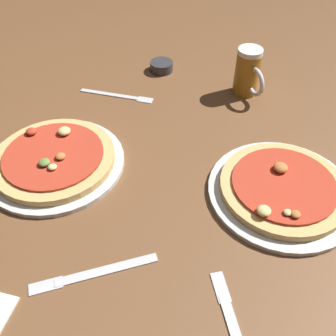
{
  "coord_description": "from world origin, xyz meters",
  "views": [
    {
      "loc": [
        -0.13,
        -0.61,
        0.63
      ],
      "look_at": [
        0.0,
        0.0,
        0.02
      ],
      "focal_mm": 40.69,
      "sensor_mm": 36.0,
      "label": 1
    }
  ],
  "objects_px": {
    "pizza_plate_near": "(283,189)",
    "beer_mug_dark": "(248,73)",
    "pizza_plate_far": "(55,160)",
    "ramekin_sauce": "(162,66)",
    "fork_left": "(118,95)",
    "knife_right": "(236,334)",
    "knife_spare": "(94,273)"
  },
  "relations": [
    {
      "from": "knife_spare",
      "to": "knife_right",
      "type": "bearing_deg",
      "value": -36.55
    },
    {
      "from": "pizza_plate_far",
      "to": "ramekin_sauce",
      "type": "distance_m",
      "value": 0.5
    },
    {
      "from": "pizza_plate_near",
      "to": "fork_left",
      "type": "xyz_separation_m",
      "value": [
        -0.3,
        0.46,
        -0.01
      ]
    },
    {
      "from": "knife_right",
      "to": "ramekin_sauce",
      "type": "bearing_deg",
      "value": 86.46
    },
    {
      "from": "pizza_plate_far",
      "to": "beer_mug_dark",
      "type": "distance_m",
      "value": 0.58
    },
    {
      "from": "beer_mug_dark",
      "to": "ramekin_sauce",
      "type": "bearing_deg",
      "value": 139.86
    },
    {
      "from": "pizza_plate_near",
      "to": "knife_right",
      "type": "distance_m",
      "value": 0.34
    },
    {
      "from": "ramekin_sauce",
      "to": "knife_right",
      "type": "height_order",
      "value": "ramekin_sauce"
    },
    {
      "from": "pizza_plate_near",
      "to": "knife_spare",
      "type": "bearing_deg",
      "value": -165.49
    },
    {
      "from": "beer_mug_dark",
      "to": "knife_right",
      "type": "distance_m",
      "value": 0.72
    },
    {
      "from": "beer_mug_dark",
      "to": "knife_right",
      "type": "relative_size",
      "value": 0.59
    },
    {
      "from": "knife_right",
      "to": "knife_spare",
      "type": "height_order",
      "value": "same"
    },
    {
      "from": "pizza_plate_near",
      "to": "pizza_plate_far",
      "type": "bearing_deg",
      "value": 157.39
    },
    {
      "from": "knife_right",
      "to": "pizza_plate_far",
      "type": "bearing_deg",
      "value": 120.91
    },
    {
      "from": "pizza_plate_far",
      "to": "beer_mug_dark",
      "type": "xyz_separation_m",
      "value": [
        0.55,
        0.19,
        0.05
      ]
    },
    {
      "from": "pizza_plate_far",
      "to": "pizza_plate_near",
      "type": "bearing_deg",
      "value": -22.61
    },
    {
      "from": "ramekin_sauce",
      "to": "knife_right",
      "type": "xyz_separation_m",
      "value": [
        -0.05,
        -0.84,
        -0.01
      ]
    },
    {
      "from": "pizza_plate_far",
      "to": "knife_right",
      "type": "distance_m",
      "value": 0.55
    },
    {
      "from": "fork_left",
      "to": "knife_right",
      "type": "xyz_separation_m",
      "value": [
        0.1,
        -0.73,
        0.0
      ]
    },
    {
      "from": "pizza_plate_near",
      "to": "knife_right",
      "type": "relative_size",
      "value": 1.39
    },
    {
      "from": "pizza_plate_near",
      "to": "beer_mug_dark",
      "type": "xyz_separation_m",
      "value": [
        0.06,
        0.39,
        0.05
      ]
    },
    {
      "from": "ramekin_sauce",
      "to": "knife_spare",
      "type": "distance_m",
      "value": 0.73
    },
    {
      "from": "pizza_plate_near",
      "to": "pizza_plate_far",
      "type": "height_order",
      "value": "same"
    },
    {
      "from": "pizza_plate_far",
      "to": "ramekin_sauce",
      "type": "height_order",
      "value": "pizza_plate_far"
    },
    {
      "from": "beer_mug_dark",
      "to": "ramekin_sauce",
      "type": "distance_m",
      "value": 0.28
    },
    {
      "from": "pizza_plate_near",
      "to": "beer_mug_dark",
      "type": "bearing_deg",
      "value": 80.89
    },
    {
      "from": "pizza_plate_far",
      "to": "fork_left",
      "type": "distance_m",
      "value": 0.31
    },
    {
      "from": "pizza_plate_near",
      "to": "knife_right",
      "type": "bearing_deg",
      "value": -126.91
    },
    {
      "from": "knife_spare",
      "to": "beer_mug_dark",
      "type": "bearing_deg",
      "value": 46.12
    },
    {
      "from": "ramekin_sauce",
      "to": "fork_left",
      "type": "xyz_separation_m",
      "value": [
        -0.15,
        -0.11,
        -0.01
      ]
    },
    {
      "from": "pizza_plate_near",
      "to": "knife_spare",
      "type": "xyz_separation_m",
      "value": [
        -0.42,
        -0.11,
        -0.01
      ]
    },
    {
      "from": "pizza_plate_far",
      "to": "fork_left",
      "type": "xyz_separation_m",
      "value": [
        0.18,
        0.26,
        -0.01
      ]
    }
  ]
}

